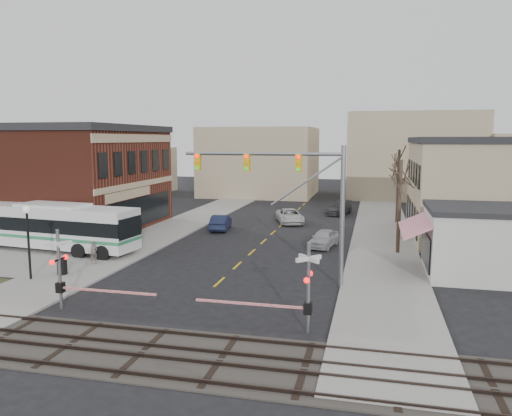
{
  "coord_description": "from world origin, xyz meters",
  "views": [
    {
      "loc": [
        8.65,
        -25.13,
        8.34
      ],
      "look_at": [
        0.6,
        8.84,
        3.5
      ],
      "focal_mm": 35.0,
      "sensor_mm": 36.0,
      "label": 1
    }
  ],
  "objects_px": {
    "street_lamp": "(28,227)",
    "car_d": "(339,208)",
    "car_b": "(221,222)",
    "car_c": "(290,216)",
    "car_a": "(324,238)",
    "pedestrian_far": "(98,241)",
    "trash_bin": "(62,267)",
    "traffic_signal_mast": "(296,186)",
    "pedestrian_near": "(94,252)",
    "rr_crossing_east": "(298,288)",
    "rr_crossing_west": "(67,271)",
    "transit_bus": "(54,226)"
  },
  "relations": [
    {
      "from": "pedestrian_near",
      "to": "pedestrian_far",
      "type": "height_order",
      "value": "pedestrian_far"
    },
    {
      "from": "car_a",
      "to": "pedestrian_far",
      "type": "height_order",
      "value": "pedestrian_far"
    },
    {
      "from": "car_b",
      "to": "pedestrian_far",
      "type": "bearing_deg",
      "value": 56.15
    },
    {
      "from": "rr_crossing_west",
      "to": "car_c",
      "type": "xyz_separation_m",
      "value": [
        6.36,
        27.77,
        -1.27
      ]
    },
    {
      "from": "transit_bus",
      "to": "trash_bin",
      "type": "bearing_deg",
      "value": -51.83
    },
    {
      "from": "rr_crossing_east",
      "to": "pedestrian_near",
      "type": "distance_m",
      "value": 17.14
    },
    {
      "from": "car_d",
      "to": "street_lamp",
      "type": "bearing_deg",
      "value": -105.04
    },
    {
      "from": "transit_bus",
      "to": "car_c",
      "type": "height_order",
      "value": "transit_bus"
    },
    {
      "from": "street_lamp",
      "to": "car_c",
      "type": "relative_size",
      "value": 0.87
    },
    {
      "from": "traffic_signal_mast",
      "to": "car_c",
      "type": "xyz_separation_m",
      "value": [
        -3.78,
        20.71,
        -5.01
      ]
    },
    {
      "from": "traffic_signal_mast",
      "to": "street_lamp",
      "type": "bearing_deg",
      "value": -168.57
    },
    {
      "from": "pedestrian_far",
      "to": "street_lamp",
      "type": "bearing_deg",
      "value": -148.11
    },
    {
      "from": "rr_crossing_west",
      "to": "pedestrian_near",
      "type": "height_order",
      "value": "rr_crossing_west"
    },
    {
      "from": "pedestrian_far",
      "to": "rr_crossing_west",
      "type": "bearing_deg",
      "value": -121.06
    },
    {
      "from": "trash_bin",
      "to": "car_a",
      "type": "distance_m",
      "value": 19.08
    },
    {
      "from": "car_b",
      "to": "pedestrian_near",
      "type": "bearing_deg",
      "value": 65.17
    },
    {
      "from": "car_b",
      "to": "street_lamp",
      "type": "bearing_deg",
      "value": 63.93
    },
    {
      "from": "rr_crossing_east",
      "to": "car_b",
      "type": "relative_size",
      "value": 1.31
    },
    {
      "from": "transit_bus",
      "to": "traffic_signal_mast",
      "type": "xyz_separation_m",
      "value": [
        18.81,
        -4.18,
        3.79
      ]
    },
    {
      "from": "traffic_signal_mast",
      "to": "car_c",
      "type": "relative_size",
      "value": 1.86
    },
    {
      "from": "car_b",
      "to": "trash_bin",
      "type": "bearing_deg",
      "value": 66.3
    },
    {
      "from": "rr_crossing_west",
      "to": "pedestrian_near",
      "type": "distance_m",
      "value": 8.91
    },
    {
      "from": "transit_bus",
      "to": "rr_crossing_west",
      "type": "relative_size",
      "value": 2.41
    },
    {
      "from": "traffic_signal_mast",
      "to": "trash_bin",
      "type": "distance_m",
      "value": 15.14
    },
    {
      "from": "car_b",
      "to": "car_c",
      "type": "bearing_deg",
      "value": -145.32
    },
    {
      "from": "pedestrian_near",
      "to": "car_c",
      "type": "bearing_deg",
      "value": -2.23
    },
    {
      "from": "car_d",
      "to": "pedestrian_far",
      "type": "distance_m",
      "value": 28.6
    },
    {
      "from": "street_lamp",
      "to": "car_d",
      "type": "xyz_separation_m",
      "value": [
        15.94,
        30.92,
        -2.53
      ]
    },
    {
      "from": "traffic_signal_mast",
      "to": "car_a",
      "type": "xyz_separation_m",
      "value": [
        0.63,
        10.31,
        -5.02
      ]
    },
    {
      "from": "rr_crossing_west",
      "to": "rr_crossing_east",
      "type": "height_order",
      "value": "same"
    },
    {
      "from": "traffic_signal_mast",
      "to": "car_b",
      "type": "relative_size",
      "value": 2.19
    },
    {
      "from": "rr_crossing_east",
      "to": "street_lamp",
      "type": "xyz_separation_m",
      "value": [
        -16.61,
        4.2,
        1.27
      ]
    },
    {
      "from": "trash_bin",
      "to": "car_a",
      "type": "relative_size",
      "value": 0.23
    },
    {
      "from": "rr_crossing_east",
      "to": "car_c",
      "type": "xyz_separation_m",
      "value": [
        -5.04,
        28.01,
        -1.27
      ]
    },
    {
      "from": "car_a",
      "to": "pedestrian_far",
      "type": "bearing_deg",
      "value": -145.87
    },
    {
      "from": "pedestrian_near",
      "to": "rr_crossing_west",
      "type": "bearing_deg",
      "value": -132.0
    },
    {
      "from": "traffic_signal_mast",
      "to": "car_b",
      "type": "xyz_separation_m",
      "value": [
        -9.37,
        15.51,
        -5.0
      ]
    },
    {
      "from": "trash_bin",
      "to": "car_d",
      "type": "xyz_separation_m",
      "value": [
        14.73,
        29.58,
        0.14
      ]
    },
    {
      "from": "trash_bin",
      "to": "pedestrian_far",
      "type": "distance_m",
      "value": 5.66
    },
    {
      "from": "rr_crossing_west",
      "to": "car_b",
      "type": "bearing_deg",
      "value": 88.04
    },
    {
      "from": "traffic_signal_mast",
      "to": "car_d",
      "type": "relative_size",
      "value": 1.91
    },
    {
      "from": "traffic_signal_mast",
      "to": "car_a",
      "type": "height_order",
      "value": "traffic_signal_mast"
    },
    {
      "from": "rr_crossing_east",
      "to": "pedestrian_near",
      "type": "height_order",
      "value": "rr_crossing_east"
    },
    {
      "from": "car_c",
      "to": "pedestrian_far",
      "type": "height_order",
      "value": "pedestrian_far"
    },
    {
      "from": "car_b",
      "to": "pedestrian_near",
      "type": "height_order",
      "value": "pedestrian_near"
    },
    {
      "from": "rr_crossing_east",
      "to": "trash_bin",
      "type": "relative_size",
      "value": 6.19
    },
    {
      "from": "traffic_signal_mast",
      "to": "transit_bus",
      "type": "bearing_deg",
      "value": 167.48
    },
    {
      "from": "street_lamp",
      "to": "car_c",
      "type": "bearing_deg",
      "value": 64.1
    },
    {
      "from": "rr_crossing_east",
      "to": "car_c",
      "type": "height_order",
      "value": "rr_crossing_east"
    },
    {
      "from": "rr_crossing_west",
      "to": "pedestrian_far",
      "type": "distance_m",
      "value": 11.94
    }
  ]
}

